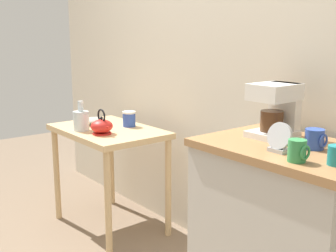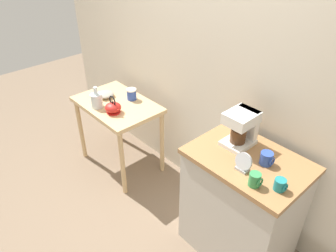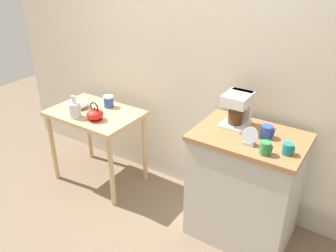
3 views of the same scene
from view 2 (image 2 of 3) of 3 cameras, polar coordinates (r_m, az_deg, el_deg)
name	(u,v)px [view 2 (image 2 of 3)]	position (r m, az deg, el deg)	size (l,w,h in m)	color
ground_plane	(167,199)	(3.18, -0.26, -12.70)	(8.00, 8.00, 0.00)	#7A6651
back_wall	(218,49)	(2.63, 8.82, 13.19)	(4.40, 0.10, 2.80)	beige
wooden_table	(118,112)	(3.24, -8.84, 2.45)	(0.84, 0.57, 0.75)	tan
kitchen_counter	(241,206)	(2.55, 12.69, -13.59)	(0.80, 0.56, 0.92)	#BCB7AD
bowl_stoneware	(105,94)	(3.30, -10.98, 5.51)	(0.17, 0.17, 0.05)	#9E998C
teakettle	(113,107)	(3.00, -9.64, 3.24)	(0.18, 0.15, 0.17)	red
glass_carafe_vase	(97,100)	(3.11, -12.46, 4.48)	(0.11, 0.11, 0.21)	silver
canister_enamel	(132,94)	(3.20, -6.44, 5.60)	(0.10, 0.10, 0.11)	#2D4CAD
coffee_maker	(242,126)	(2.29, 12.91, -0.07)	(0.18, 0.22, 0.26)	white
mug_tall_green	(255,180)	(2.02, 15.08, -9.13)	(0.08, 0.07, 0.09)	#338C4C
mug_blue	(267,159)	(2.20, 17.00, -5.51)	(0.09, 0.08, 0.09)	#2D4CAD
mug_dark_teal	(280,185)	(2.04, 19.18, -9.76)	(0.08, 0.07, 0.08)	teal
table_clock	(243,163)	(2.10, 13.13, -6.38)	(0.12, 0.06, 0.13)	#B2B5BA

